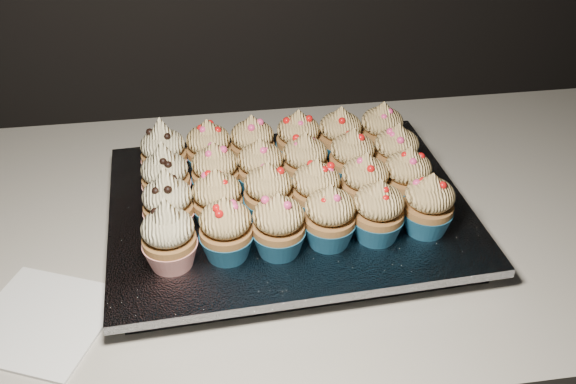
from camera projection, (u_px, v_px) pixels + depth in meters
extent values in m
cube|color=beige|center=(444.00, 209.00, 0.92)|extent=(2.44, 0.64, 0.04)
cube|color=white|center=(42.00, 321.00, 0.72)|extent=(0.19, 0.19, 0.00)
cube|color=black|center=(288.00, 216.00, 0.86)|extent=(0.44, 0.34, 0.02)
cube|color=silver|center=(288.00, 206.00, 0.85)|extent=(0.48, 0.38, 0.01)
cone|color=red|center=(171.00, 254.00, 0.74)|extent=(0.06, 0.06, 0.03)
ellipsoid|color=beige|center=(168.00, 228.00, 0.71)|extent=(0.06, 0.06, 0.04)
cone|color=beige|center=(165.00, 208.00, 0.70)|extent=(0.03, 0.03, 0.03)
cone|color=#1B5B82|center=(227.00, 245.00, 0.75)|extent=(0.06, 0.06, 0.03)
ellipsoid|color=#DFB670|center=(225.00, 219.00, 0.73)|extent=(0.06, 0.06, 0.04)
cone|color=#DFB670|center=(224.00, 203.00, 0.71)|extent=(0.03, 0.03, 0.02)
cone|color=#1B5B82|center=(279.00, 241.00, 0.76)|extent=(0.06, 0.06, 0.03)
ellipsoid|color=#DFB670|center=(279.00, 215.00, 0.73)|extent=(0.06, 0.06, 0.04)
cone|color=#DFB670|center=(278.00, 199.00, 0.72)|extent=(0.03, 0.03, 0.02)
cone|color=#1B5B82|center=(329.00, 232.00, 0.77)|extent=(0.06, 0.06, 0.03)
ellipsoid|color=#DFB670|center=(330.00, 207.00, 0.75)|extent=(0.06, 0.06, 0.04)
cone|color=#DFB670|center=(331.00, 191.00, 0.73)|extent=(0.03, 0.03, 0.02)
cone|color=#1B5B82|center=(377.00, 227.00, 0.78)|extent=(0.06, 0.06, 0.03)
ellipsoid|color=#DFB670|center=(379.00, 202.00, 0.75)|extent=(0.06, 0.06, 0.04)
cone|color=#DFB670|center=(381.00, 186.00, 0.74)|extent=(0.03, 0.03, 0.02)
cone|color=#1B5B82|center=(426.00, 220.00, 0.79)|extent=(0.06, 0.06, 0.03)
ellipsoid|color=#DFB670|center=(430.00, 195.00, 0.77)|extent=(0.06, 0.06, 0.04)
cone|color=#DFB670|center=(433.00, 179.00, 0.75)|extent=(0.03, 0.03, 0.02)
cone|color=red|center=(170.00, 221.00, 0.79)|extent=(0.06, 0.06, 0.03)
ellipsoid|color=beige|center=(167.00, 196.00, 0.76)|extent=(0.06, 0.06, 0.04)
cone|color=beige|center=(164.00, 176.00, 0.75)|extent=(0.03, 0.03, 0.03)
cone|color=#1B5B82|center=(219.00, 215.00, 0.80)|extent=(0.06, 0.06, 0.03)
ellipsoid|color=#DFB670|center=(217.00, 190.00, 0.77)|extent=(0.06, 0.06, 0.04)
cone|color=#DFB670|center=(216.00, 174.00, 0.76)|extent=(0.03, 0.03, 0.02)
cone|color=#1B5B82|center=(269.00, 208.00, 0.81)|extent=(0.06, 0.06, 0.03)
ellipsoid|color=#DFB670|center=(268.00, 183.00, 0.79)|extent=(0.06, 0.06, 0.04)
cone|color=#DFB670|center=(268.00, 168.00, 0.77)|extent=(0.03, 0.03, 0.02)
cone|color=#1B5B82|center=(316.00, 205.00, 0.81)|extent=(0.06, 0.06, 0.03)
ellipsoid|color=#DFB670|center=(316.00, 180.00, 0.79)|extent=(0.06, 0.06, 0.04)
cone|color=#DFB670|center=(317.00, 164.00, 0.78)|extent=(0.03, 0.03, 0.02)
cone|color=#1B5B82|center=(363.00, 198.00, 0.83)|extent=(0.06, 0.06, 0.03)
ellipsoid|color=#DFB670|center=(365.00, 173.00, 0.80)|extent=(0.06, 0.06, 0.04)
cone|color=#DFB670|center=(367.00, 158.00, 0.79)|extent=(0.03, 0.03, 0.02)
cone|color=#1B5B82|center=(405.00, 192.00, 0.84)|extent=(0.06, 0.06, 0.03)
ellipsoid|color=#DFB670|center=(408.00, 167.00, 0.82)|extent=(0.06, 0.06, 0.04)
cone|color=#DFB670|center=(410.00, 152.00, 0.80)|extent=(0.03, 0.03, 0.02)
cone|color=red|center=(168.00, 193.00, 0.83)|extent=(0.06, 0.06, 0.03)
ellipsoid|color=beige|center=(164.00, 169.00, 0.81)|extent=(0.06, 0.06, 0.04)
cone|color=beige|center=(162.00, 150.00, 0.80)|extent=(0.03, 0.03, 0.03)
cone|color=#1B5B82|center=(217.00, 187.00, 0.85)|extent=(0.06, 0.06, 0.03)
ellipsoid|color=#DFB670|center=(215.00, 163.00, 0.82)|extent=(0.06, 0.06, 0.04)
cone|color=#DFB670|center=(213.00, 148.00, 0.81)|extent=(0.03, 0.03, 0.02)
cone|color=#1B5B82|center=(261.00, 183.00, 0.85)|extent=(0.06, 0.06, 0.03)
ellipsoid|color=#DFB670|center=(260.00, 159.00, 0.83)|extent=(0.06, 0.06, 0.04)
cone|color=#DFB670|center=(260.00, 144.00, 0.82)|extent=(0.03, 0.03, 0.02)
cone|color=#1B5B82|center=(305.00, 177.00, 0.87)|extent=(0.06, 0.06, 0.03)
ellipsoid|color=#DFB670|center=(305.00, 153.00, 0.84)|extent=(0.06, 0.06, 0.04)
cone|color=#DFB670|center=(305.00, 138.00, 0.83)|extent=(0.03, 0.03, 0.02)
cone|color=#1B5B82|center=(351.00, 172.00, 0.88)|extent=(0.06, 0.06, 0.03)
ellipsoid|color=#DFB670|center=(353.00, 149.00, 0.85)|extent=(0.06, 0.06, 0.04)
cone|color=#DFB670|center=(354.00, 134.00, 0.84)|extent=(0.03, 0.03, 0.02)
cone|color=#1B5B82|center=(394.00, 167.00, 0.89)|extent=(0.06, 0.06, 0.03)
ellipsoid|color=#DFB670|center=(397.00, 144.00, 0.86)|extent=(0.06, 0.06, 0.04)
cone|color=#DFB670|center=(399.00, 129.00, 0.85)|extent=(0.03, 0.03, 0.02)
cone|color=red|center=(166.00, 168.00, 0.88)|extent=(0.06, 0.06, 0.03)
ellipsoid|color=beige|center=(163.00, 145.00, 0.86)|extent=(0.06, 0.06, 0.04)
cone|color=beige|center=(160.00, 126.00, 0.85)|extent=(0.03, 0.03, 0.03)
cone|color=#1B5B82|center=(210.00, 163.00, 0.89)|extent=(0.06, 0.06, 0.03)
ellipsoid|color=#DFB670|center=(208.00, 140.00, 0.87)|extent=(0.06, 0.06, 0.04)
cone|color=#DFB670|center=(207.00, 125.00, 0.86)|extent=(0.03, 0.03, 0.02)
cone|color=#1B5B82|center=(253.00, 159.00, 0.90)|extent=(0.06, 0.06, 0.03)
ellipsoid|color=#DFB670|center=(252.00, 135.00, 0.88)|extent=(0.06, 0.06, 0.04)
cone|color=#DFB670|center=(252.00, 120.00, 0.87)|extent=(0.03, 0.03, 0.02)
cone|color=#1B5B82|center=(298.00, 153.00, 0.92)|extent=(0.06, 0.06, 0.03)
ellipsoid|color=#DFB670|center=(298.00, 130.00, 0.89)|extent=(0.06, 0.06, 0.04)
cone|color=#DFB670|center=(298.00, 115.00, 0.88)|extent=(0.03, 0.03, 0.02)
cone|color=#1B5B82|center=(339.00, 149.00, 0.92)|extent=(0.06, 0.06, 0.03)
ellipsoid|color=#DFB670|center=(341.00, 126.00, 0.90)|extent=(0.06, 0.06, 0.04)
cone|color=#DFB670|center=(341.00, 112.00, 0.89)|extent=(0.03, 0.03, 0.02)
cone|color=#1B5B82|center=(380.00, 144.00, 0.94)|extent=(0.06, 0.06, 0.03)
ellipsoid|color=#DFB670|center=(382.00, 121.00, 0.91)|extent=(0.06, 0.06, 0.04)
cone|color=#DFB670|center=(384.00, 107.00, 0.90)|extent=(0.03, 0.03, 0.02)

